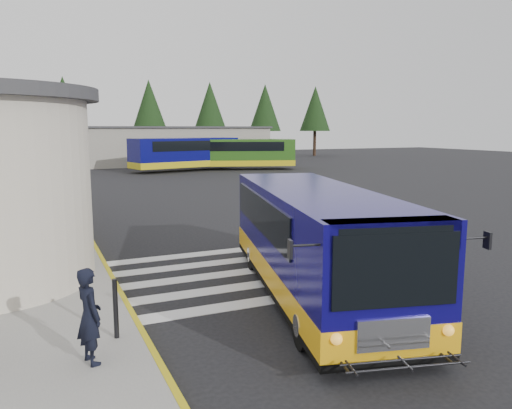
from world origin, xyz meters
name	(u,v)px	position (x,y,z in m)	size (l,w,h in m)	color
ground	(250,263)	(0.00, 0.00, 0.00)	(140.00, 140.00, 0.00)	black
curb_strip	(94,245)	(-4.05, 4.00, 0.08)	(0.12, 34.00, 0.16)	gold
crosswalk	(245,272)	(-0.50, -0.80, 0.01)	(8.00, 5.35, 0.01)	silver
depot_building	(148,146)	(6.00, 42.00, 2.11)	(26.40, 8.40, 4.20)	gray
tree_line	(135,105)	(6.29, 50.00, 6.77)	(58.40, 4.40, 10.00)	black
transit_bus	(315,246)	(0.23, -3.33, 1.23)	(4.77, 9.40, 2.57)	#0D0757
pedestrian_a	(89,316)	(-5.08, -5.08, 0.96)	(0.59, 0.39, 1.62)	black
bollard	(116,309)	(-4.54, -4.24, 0.71)	(0.09, 0.09, 1.12)	black
far_bus_a	(185,153)	(7.40, 32.41, 1.73)	(10.70, 5.17, 2.66)	#070754
far_bus_b	(243,153)	(13.08, 31.74, 1.65)	(10.20, 5.64, 2.54)	#265316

